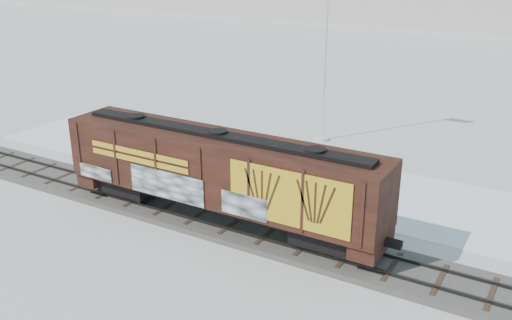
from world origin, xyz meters
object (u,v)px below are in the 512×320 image
Objects in this scene: hopper_railcar at (219,171)px; car_silver at (157,148)px; flagpole at (326,77)px; car_white at (313,173)px; car_dark at (283,170)px.

car_silver is (-8.77, 5.79, -2.12)m from hopper_railcar.
flagpole is (-0.95, 14.74, 1.71)m from hopper_railcar.
flagpole is 2.41× the size of car_white.
hopper_railcar is at bearing 164.70° from car_dark.
car_silver is at bearing 79.73° from car_dark.
hopper_railcar is 3.31× the size of car_dark.
flagpole reaches higher than car_dark.
flagpole reaches higher than hopper_railcar.
flagpole is 12.48m from car_silver.
flagpole is at bearing 8.53° from car_white.
car_white is 1.85m from car_dark.
car_dark is (1.10, -8.37, -3.82)m from flagpole.
car_dark is (8.91, 0.58, 0.01)m from car_silver.
car_dark is (-1.80, -0.38, -0.10)m from car_white.
hopper_railcar reaches higher than car_white.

